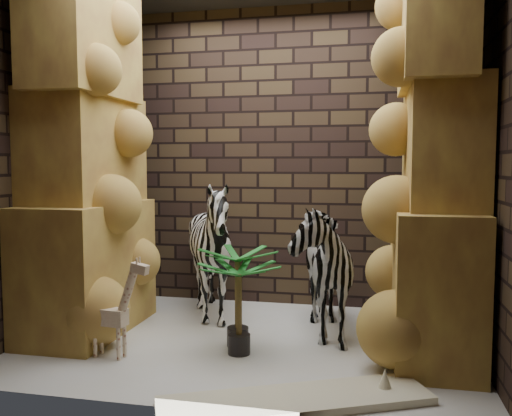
% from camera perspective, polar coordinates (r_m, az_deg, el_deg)
% --- Properties ---
extents(floor, '(3.50, 3.50, 0.00)m').
position_cam_1_polar(floor, '(4.44, -0.93, -14.08)').
color(floor, silver).
rests_on(floor, ground).
extents(wall_back, '(3.50, 0.00, 3.50)m').
position_cam_1_polar(wall_back, '(5.43, 2.07, 5.41)').
color(wall_back, black).
rests_on(wall_back, ground).
extents(wall_front, '(3.50, 0.00, 3.50)m').
position_cam_1_polar(wall_front, '(3.00, -6.43, 6.09)').
color(wall_front, black).
rests_on(wall_front, ground).
extents(wall_left, '(0.00, 3.00, 3.00)m').
position_cam_1_polar(wall_left, '(4.91, -21.34, 5.20)').
color(wall_left, black).
rests_on(wall_left, ground).
extents(wall_right, '(0.00, 3.00, 3.00)m').
position_cam_1_polar(wall_right, '(4.17, 23.26, 5.31)').
color(wall_right, black).
rests_on(wall_right, ground).
extents(rock_pillar_left, '(0.68, 1.30, 3.00)m').
position_cam_1_polar(rock_pillar_left, '(4.73, -17.79, 5.33)').
color(rock_pillar_left, gold).
rests_on(rock_pillar_left, floor).
extents(rock_pillar_right, '(0.58, 1.25, 3.00)m').
position_cam_1_polar(rock_pillar_right, '(4.12, 18.74, 5.45)').
color(rock_pillar_right, gold).
rests_on(rock_pillar_right, floor).
extents(zebra_right, '(0.87, 1.23, 1.32)m').
position_cam_1_polar(zebra_right, '(4.51, 6.35, -5.15)').
color(zebra_right, white).
rests_on(zebra_right, floor).
extents(zebra_left, '(1.39, 1.54, 1.16)m').
position_cam_1_polar(zebra_left, '(4.90, -4.73, -5.34)').
color(zebra_left, white).
rests_on(zebra_left, floor).
extents(giraffe_toy, '(0.41, 0.18, 0.78)m').
position_cam_1_polar(giraffe_toy, '(4.14, -15.44, -10.00)').
color(giraffe_toy, beige).
rests_on(giraffe_toy, floor).
extents(palm_front, '(0.36, 0.36, 0.79)m').
position_cam_1_polar(palm_front, '(4.23, -1.98, -9.46)').
color(palm_front, '#146620').
rests_on(palm_front, floor).
extents(palm_back, '(0.36, 0.36, 0.71)m').
position_cam_1_polar(palm_back, '(4.07, -1.83, -10.62)').
color(palm_back, '#146620').
rests_on(palm_back, floor).
extents(surfboard, '(1.65, 1.06, 0.05)m').
position_cam_1_polar(surfboard, '(3.38, 4.29, -19.84)').
color(surfboard, beige).
rests_on(surfboard, floor).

